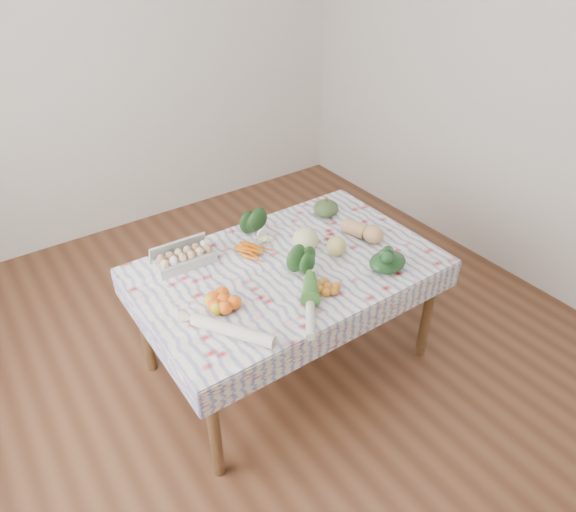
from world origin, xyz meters
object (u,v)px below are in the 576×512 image
object	(u,v)px
butternut_squash	(363,230)
cabbage	(305,239)
dining_table	(288,276)
kabocha_squash	(326,208)
egg_carton	(185,259)
grapefruit	(336,246)

from	to	relation	value
butternut_squash	cabbage	bearing A→B (deg)	149.38
dining_table	kabocha_squash	world-z (taller)	kabocha_squash
egg_carton	butternut_squash	distance (m)	1.06
dining_table	grapefruit	xyz separation A→B (m)	(0.28, -0.08, 0.14)
egg_carton	grapefruit	size ratio (longest dim) A/B	2.93
egg_carton	cabbage	size ratio (longest dim) A/B	2.23
butternut_squash	grapefruit	size ratio (longest dim) A/B	2.25
butternut_squash	grapefruit	xyz separation A→B (m)	(-0.24, -0.04, -0.00)
egg_carton	butternut_squash	size ratio (longest dim) A/B	1.30
egg_carton	butternut_squash	xyz separation A→B (m)	(1.00, -0.35, 0.01)
dining_table	grapefruit	distance (m)	0.33
egg_carton	kabocha_squash	bearing A→B (deg)	1.15
dining_table	butternut_squash	bearing A→B (deg)	-3.48
grapefruit	egg_carton	bearing A→B (deg)	152.42
egg_carton	butternut_squash	bearing A→B (deg)	-17.68
butternut_squash	dining_table	bearing A→B (deg)	160.14
egg_carton	kabocha_squash	distance (m)	0.99
grapefruit	cabbage	bearing A→B (deg)	131.11
dining_table	cabbage	size ratio (longest dim) A/B	10.72
dining_table	cabbage	xyz separation A→B (m)	(0.16, 0.06, 0.16)
kabocha_squash	cabbage	bearing A→B (deg)	-144.49
grapefruit	butternut_squash	bearing A→B (deg)	10.45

